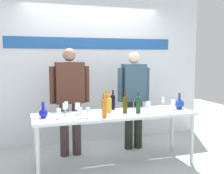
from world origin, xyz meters
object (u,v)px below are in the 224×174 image
object	(u,v)px
presenter_right	(134,95)
wine_glass_left_3	(77,106)
decanter_blue_left	(43,113)
wine_bottle_1	(106,101)
wine_glass_right_2	(147,107)
decanter_blue_right	(179,104)
wine_bottle_4	(113,101)
wine_bottle_3	(105,107)
wine_glass_right_3	(148,104)
wine_bottle_0	(109,104)
wine_bottle_5	(104,106)
display_table	(115,117)
wine_glass_right_0	(173,103)
presenter_left	(70,95)
wine_glass_left_4	(80,111)
wine_glass_right_1	(163,100)
wine_glass_left_2	(65,107)
wine_glass_left_1	(59,112)
wine_glass_left_0	(66,105)
wine_bottle_2	(138,104)
wine_glass_left_5	(88,111)

from	to	relation	value
presenter_right	wine_glass_left_3	distance (m)	1.21
decanter_blue_left	wine_bottle_1	distance (m)	0.97
wine_glass_right_2	decanter_blue_left	bearing A→B (deg)	172.18
decanter_blue_right	wine_bottle_4	distance (m)	1.03
wine_bottle_1	wine_bottle_4	bearing A→B (deg)	23.81
wine_bottle_3	wine_glass_right_3	distance (m)	0.79
decanter_blue_right	wine_glass_right_3	size ratio (longest dim) A/B	1.90
wine_bottle_0	wine_bottle_5	world-z (taller)	wine_bottle_0
wine_bottle_5	display_table	bearing A→B (deg)	14.47
display_table	wine_bottle_3	bearing A→B (deg)	-136.57
wine_glass_right_0	wine_glass_right_3	size ratio (longest dim) A/B	1.20
presenter_left	wine_glass_right_3	world-z (taller)	presenter_left
wine_bottle_4	wine_glass_left_4	xyz separation A→B (m)	(-0.60, -0.46, -0.02)
wine_bottle_4	wine_glass_right_1	size ratio (longest dim) A/B	1.92
wine_glass_left_2	wine_glass_right_2	distance (m)	1.15
wine_bottle_5	wine_glass_left_2	xyz separation A→B (m)	(-0.52, 0.14, -0.01)
presenter_right	display_table	bearing A→B (deg)	-130.92
wine_bottle_5	wine_glass_right_1	bearing A→B (deg)	13.70
presenter_right	wine_bottle_0	xyz separation A→B (m)	(-0.60, -0.54, -0.03)
wine_bottle_5	wine_glass_left_1	world-z (taller)	wine_bottle_5
wine_bottle_3	wine_glass_left_2	xyz separation A→B (m)	(-0.48, 0.30, -0.02)
presenter_left	wine_glass_right_1	bearing A→B (deg)	-16.19
wine_bottle_0	wine_glass_right_0	bearing A→B (deg)	-9.32
presenter_right	wine_bottle_1	bearing A→B (deg)	-146.74
wine_glass_left_4	wine_bottle_4	bearing A→B (deg)	37.49
decanter_blue_right	presenter_right	size ratio (longest dim) A/B	0.15
presenter_left	wine_glass_left_0	world-z (taller)	presenter_left
display_table	wine_bottle_2	size ratio (longest dim) A/B	7.20
wine_bottle_1	wine_glass_right_1	xyz separation A→B (m)	(0.95, -0.02, -0.03)
display_table	wine_bottle_5	xyz separation A→B (m)	(-0.18, -0.05, 0.19)
display_table	wine_glass_right_0	distance (m)	0.92
wine_bottle_3	decanter_blue_left	bearing A→B (deg)	164.58
wine_glass_left_4	wine_glass_right_1	distance (m)	1.48
wine_glass_right_1	wine_glass_left_1	bearing A→B (deg)	-168.63
presenter_left	wine_glass_left_4	world-z (taller)	presenter_left
wine_bottle_2	wine_glass_right_1	bearing A→B (deg)	28.14
wine_glass_left_2	wine_glass_left_4	xyz separation A→B (m)	(0.16, -0.27, -0.02)
wine_bottle_1	wine_glass_left_5	size ratio (longest dim) A/B	2.29
wine_glass_left_2	decanter_blue_left	bearing A→B (deg)	-163.67
decanter_blue_left	wine_bottle_0	xyz separation A→B (m)	(0.94, 0.08, 0.06)
wine_glass_left_1	wine_glass_right_1	bearing A→B (deg)	11.37
wine_bottle_3	wine_glass_right_1	xyz separation A→B (m)	(1.11, 0.42, -0.03)
presenter_right	wine_glass_right_1	distance (m)	0.54
presenter_left	wine_glass_right_2	bearing A→B (deg)	-40.42
wine_bottle_1	wine_glass_left_0	distance (m)	0.60
decanter_blue_left	wine_glass_right_1	bearing A→B (deg)	6.30
wine_bottle_0	wine_glass_left_0	size ratio (longest dim) A/B	1.89
display_table	wine_glass_left_4	xyz separation A→B (m)	(-0.54, -0.18, 0.16)
wine_glass_left_0	wine_glass_left_3	size ratio (longest dim) A/B	1.00
display_table	wine_glass_left_0	world-z (taller)	wine_glass_left_0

